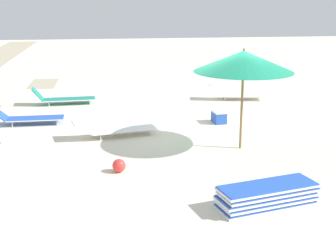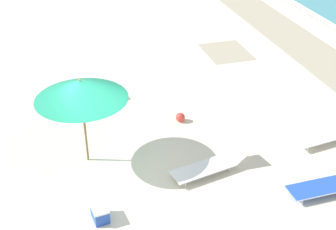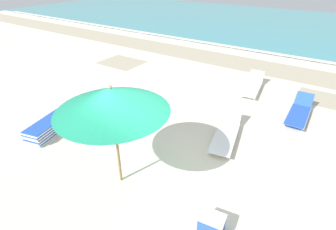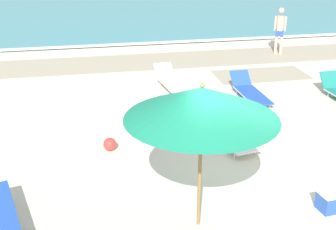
{
  "view_description": "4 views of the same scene",
  "coord_description": "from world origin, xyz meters",
  "px_view_note": "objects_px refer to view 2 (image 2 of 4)",
  "views": [
    {
      "loc": [
        -11.79,
        2.61,
        3.71
      ],
      "look_at": [
        0.02,
        1.03,
        0.66
      ],
      "focal_mm": 50.0,
      "sensor_mm": 36.0,
      "label": 1
    },
    {
      "loc": [
        9.7,
        -1.42,
        7.71
      ],
      "look_at": [
        -1.01,
        1.65,
        1.05
      ],
      "focal_mm": 50.0,
      "sensor_mm": 36.0,
      "label": 2
    },
    {
      "loc": [
        2.59,
        -3.97,
        4.59
      ],
      "look_at": [
        -1.07,
        1.51,
        0.76
      ],
      "focal_mm": 28.0,
      "sensor_mm": 36.0,
      "label": 3
    },
    {
      "loc": [
        -2.78,
        -7.03,
        4.73
      ],
      "look_at": [
        -1.06,
        1.64,
        1.06
      ],
      "focal_mm": 50.0,
      "sensor_mm": 36.0,
      "label": 4
    }
  ],
  "objects_px": {
    "sun_lounger_mid_beach_solo": "(211,165)",
    "cooler_box": "(100,213)",
    "sun_lounger_near_water_right": "(327,134)",
    "beach_ball": "(180,117)",
    "sun_lounger_beside_umbrella": "(328,184)",
    "beach_umbrella": "(81,90)",
    "lounger_stack": "(88,96)"
  },
  "relations": [
    {
      "from": "sun_lounger_beside_umbrella",
      "to": "beach_ball",
      "type": "relative_size",
      "value": 7.07
    },
    {
      "from": "beach_umbrella",
      "to": "lounger_stack",
      "type": "relative_size",
      "value": 1.27
    },
    {
      "from": "sun_lounger_near_water_right",
      "to": "sun_lounger_mid_beach_solo",
      "type": "relative_size",
      "value": 0.92
    },
    {
      "from": "sun_lounger_near_water_right",
      "to": "sun_lounger_mid_beach_solo",
      "type": "bearing_deg",
      "value": -90.71
    },
    {
      "from": "beach_ball",
      "to": "sun_lounger_mid_beach_solo",
      "type": "bearing_deg",
      "value": 0.45
    },
    {
      "from": "sun_lounger_beside_umbrella",
      "to": "sun_lounger_mid_beach_solo",
      "type": "distance_m",
      "value": 2.99
    },
    {
      "from": "sun_lounger_beside_umbrella",
      "to": "sun_lounger_near_water_right",
      "type": "bearing_deg",
      "value": 147.37
    },
    {
      "from": "sun_lounger_near_water_right",
      "to": "beach_ball",
      "type": "relative_size",
      "value": 7.29
    },
    {
      "from": "sun_lounger_mid_beach_solo",
      "to": "cooler_box",
      "type": "bearing_deg",
      "value": -84.11
    },
    {
      "from": "beach_umbrella",
      "to": "sun_lounger_beside_umbrella",
      "type": "bearing_deg",
      "value": 61.91
    },
    {
      "from": "sun_lounger_near_water_right",
      "to": "cooler_box",
      "type": "distance_m",
      "value": 7.06
    },
    {
      "from": "cooler_box",
      "to": "sun_lounger_mid_beach_solo",
      "type": "bearing_deg",
      "value": -79.47
    },
    {
      "from": "sun_lounger_near_water_right",
      "to": "cooler_box",
      "type": "xyz_separation_m",
      "value": [
        1.45,
        -6.91,
        -0.03
      ]
    },
    {
      "from": "sun_lounger_near_water_right",
      "to": "sun_lounger_mid_beach_solo",
      "type": "height_order",
      "value": "sun_lounger_near_water_right"
    },
    {
      "from": "sun_lounger_mid_beach_solo",
      "to": "cooler_box",
      "type": "relative_size",
      "value": 4.29
    },
    {
      "from": "beach_umbrella",
      "to": "lounger_stack",
      "type": "bearing_deg",
      "value": 172.19
    },
    {
      "from": "sun_lounger_mid_beach_solo",
      "to": "beach_ball",
      "type": "distance_m",
      "value": 2.66
    },
    {
      "from": "beach_ball",
      "to": "beach_umbrella",
      "type": "bearing_deg",
      "value": -68.0
    },
    {
      "from": "beach_umbrella",
      "to": "sun_lounger_mid_beach_solo",
      "type": "relative_size",
      "value": 1.08
    },
    {
      "from": "beach_ball",
      "to": "cooler_box",
      "type": "relative_size",
      "value": 0.54
    },
    {
      "from": "sun_lounger_mid_beach_solo",
      "to": "beach_ball",
      "type": "relative_size",
      "value": 7.94
    },
    {
      "from": "beach_umbrella",
      "to": "beach_ball",
      "type": "relative_size",
      "value": 8.59
    },
    {
      "from": "lounger_stack",
      "to": "sun_lounger_beside_umbrella",
      "type": "distance_m",
      "value": 8.14
    },
    {
      "from": "sun_lounger_beside_umbrella",
      "to": "sun_lounger_near_water_right",
      "type": "relative_size",
      "value": 0.97
    },
    {
      "from": "beach_umbrella",
      "to": "sun_lounger_mid_beach_solo",
      "type": "distance_m",
      "value": 3.93
    },
    {
      "from": "sun_lounger_beside_umbrella",
      "to": "sun_lounger_mid_beach_solo",
      "type": "xyz_separation_m",
      "value": [
        -1.58,
        -2.54,
        -0.01
      ]
    },
    {
      "from": "sun_lounger_near_water_right",
      "to": "beach_ball",
      "type": "distance_m",
      "value": 4.4
    },
    {
      "from": "sun_lounger_near_water_right",
      "to": "beach_umbrella",
      "type": "bearing_deg",
      "value": -105.56
    },
    {
      "from": "beach_umbrella",
      "to": "sun_lounger_beside_umbrella",
      "type": "xyz_separation_m",
      "value": [
        3.0,
        5.62,
        -1.97
      ]
    },
    {
      "from": "lounger_stack",
      "to": "beach_ball",
      "type": "relative_size",
      "value": 6.78
    },
    {
      "from": "sun_lounger_mid_beach_solo",
      "to": "beach_umbrella",
      "type": "bearing_deg",
      "value": -126.73
    },
    {
      "from": "beach_ball",
      "to": "lounger_stack",
      "type": "bearing_deg",
      "value": -128.19
    }
  ]
}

